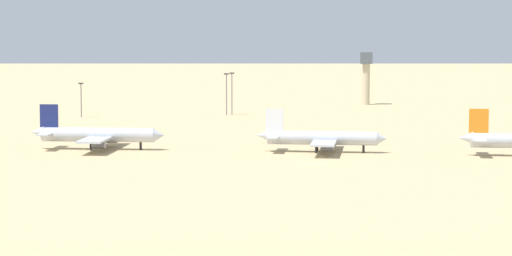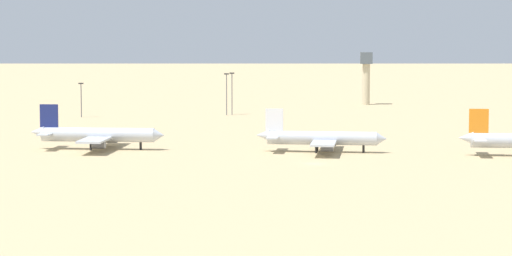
{
  "view_description": "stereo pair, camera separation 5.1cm",
  "coord_description": "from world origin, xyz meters",
  "px_view_note": "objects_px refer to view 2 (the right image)",
  "views": [
    {
      "loc": [
        8.2,
        -251.56,
        31.95
      ],
      "look_at": [
        -16.22,
        26.49,
        6.0
      ],
      "focal_mm": 74.41,
      "sensor_mm": 36.0,
      "label": 1
    },
    {
      "loc": [
        8.25,
        -251.56,
        31.95
      ],
      "look_at": [
        -16.22,
        26.49,
        6.0
      ],
      "focal_mm": 74.41,
      "sensor_mm": 36.0,
      "label": 2
    }
  ],
  "objects_px": {
    "control_tower": "(366,73)",
    "light_pole_west": "(232,90)",
    "parked_jet_navy_1": "(97,135)",
    "parked_jet_white_2": "(321,138)",
    "light_pole_mid": "(81,97)",
    "light_pole_east": "(227,91)"
  },
  "relations": [
    {
      "from": "light_pole_mid",
      "to": "light_pole_west",
      "type": "bearing_deg",
      "value": 16.84
    },
    {
      "from": "light_pole_west",
      "to": "light_pole_mid",
      "type": "relative_size",
      "value": 1.26
    },
    {
      "from": "parked_jet_white_2",
      "to": "light_pole_mid",
      "type": "distance_m",
      "value": 137.74
    },
    {
      "from": "light_pole_west",
      "to": "control_tower",
      "type": "bearing_deg",
      "value": 48.63
    },
    {
      "from": "light_pole_mid",
      "to": "parked_jet_navy_1",
      "type": "bearing_deg",
      "value": -73.47
    },
    {
      "from": "parked_jet_white_2",
      "to": "light_pole_east",
      "type": "xyz_separation_m",
      "value": [
        -38.34,
        117.65,
        5.36
      ]
    },
    {
      "from": "light_pole_west",
      "to": "light_pole_east",
      "type": "distance_m",
      "value": 3.1
    },
    {
      "from": "parked_jet_white_2",
      "to": "light_pole_east",
      "type": "relative_size",
      "value": 2.18
    },
    {
      "from": "light_pole_west",
      "to": "parked_jet_white_2",
      "type": "bearing_deg",
      "value": -73.07
    },
    {
      "from": "light_pole_mid",
      "to": "light_pole_east",
      "type": "xyz_separation_m",
      "value": [
        51.95,
        13.7,
        1.6
      ]
    },
    {
      "from": "parked_jet_navy_1",
      "to": "light_pole_west",
      "type": "xyz_separation_m",
      "value": [
        23.19,
        119.05,
        5.21
      ]
    },
    {
      "from": "parked_jet_white_2",
      "to": "parked_jet_navy_1",
      "type": "bearing_deg",
      "value": -179.06
    },
    {
      "from": "light_pole_west",
      "to": "light_pole_mid",
      "type": "xyz_separation_m",
      "value": [
        -53.7,
        -16.25,
        -1.69
      ]
    },
    {
      "from": "parked_jet_navy_1",
      "to": "parked_jet_white_2",
      "type": "relative_size",
      "value": 1.06
    },
    {
      "from": "parked_jet_navy_1",
      "to": "light_pole_east",
      "type": "xyz_separation_m",
      "value": [
        21.45,
        116.5,
        5.12
      ]
    },
    {
      "from": "parked_jet_navy_1",
      "to": "control_tower",
      "type": "relative_size",
      "value": 1.62
    },
    {
      "from": "light_pole_west",
      "to": "light_pole_mid",
      "type": "height_order",
      "value": "light_pole_west"
    },
    {
      "from": "control_tower",
      "to": "light_pole_west",
      "type": "xyz_separation_m",
      "value": [
        -51.15,
        -58.07,
        -4.36
      ]
    },
    {
      "from": "parked_jet_white_2",
      "to": "light_pole_west",
      "type": "bearing_deg",
      "value": 108.97
    },
    {
      "from": "parked_jet_navy_1",
      "to": "light_pole_west",
      "type": "bearing_deg",
      "value": 79.14
    },
    {
      "from": "parked_jet_white_2",
      "to": "light_pole_mid",
      "type": "height_order",
      "value": "light_pole_mid"
    },
    {
      "from": "control_tower",
      "to": "light_pole_mid",
      "type": "xyz_separation_m",
      "value": [
        -104.85,
        -74.33,
        -6.05
      ]
    }
  ]
}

